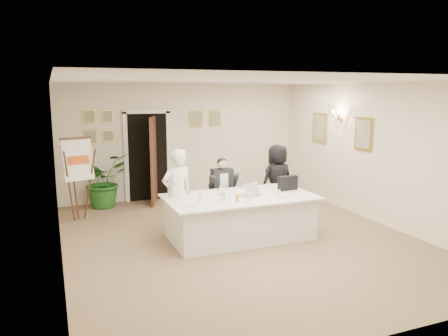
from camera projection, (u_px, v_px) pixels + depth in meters
floor at (239, 239)px, 7.87m from camera, size 7.00×7.00×0.00m
ceiling at (240, 81)px, 7.38m from camera, size 6.00×7.00×0.02m
wall_back at (183, 141)px, 10.83m from camera, size 6.00×0.10×2.80m
wall_front at (379, 214)px, 4.43m from camera, size 6.00×0.10×2.80m
wall_left at (57, 174)px, 6.53m from camera, size 0.10×7.00×2.80m
wall_right at (377, 153)px, 8.73m from camera, size 0.10×7.00×2.80m
doorway at (150, 158)px, 10.41m from camera, size 1.14×0.86×2.20m
pictures_back_wall at (151, 124)px, 10.43m from camera, size 3.40×0.06×0.80m
pictures_right_wall at (340, 131)px, 9.75m from camera, size 0.06×2.20×0.80m
wall_sconce at (338, 115)px, 9.66m from camera, size 0.20×0.30×0.24m
conference_table at (240, 217)px, 7.87m from camera, size 2.67×1.42×0.78m
seated_man at (223, 190)px, 8.72m from camera, size 0.62×0.66×1.34m
flip_chart at (78, 183)px, 8.84m from camera, size 0.61×0.44×1.69m
standing_man at (177, 194)px, 7.82m from camera, size 0.67×0.51×1.63m
standing_woman at (277, 180)px, 9.23m from camera, size 0.79×0.56×1.53m
potted_palm at (103, 181)px, 9.96m from camera, size 1.45×1.43×1.22m
laptop at (249, 188)px, 7.85m from camera, size 0.40×0.42×0.28m
laptop_bag at (288, 183)px, 8.24m from camera, size 0.40×0.14×0.27m
paper_stack at (285, 195)px, 7.83m from camera, size 0.33×0.27×0.03m
plate_left at (193, 205)px, 7.15m from camera, size 0.27×0.27×0.01m
plate_mid at (224, 204)px, 7.25m from camera, size 0.29×0.29×0.01m
plate_near at (249, 202)px, 7.36m from camera, size 0.27×0.27×0.01m
glass_a at (201, 197)px, 7.46m from camera, size 0.08×0.08×0.14m
glass_b at (250, 196)px, 7.53m from camera, size 0.07×0.07×0.14m
glass_c at (279, 194)px, 7.68m from camera, size 0.06×0.06×0.14m
glass_d at (221, 191)px, 7.92m from camera, size 0.07×0.07×0.14m
oj_glass at (237, 198)px, 7.40m from camera, size 0.06×0.06×0.13m
steel_jug at (223, 197)px, 7.50m from camera, size 0.11×0.11×0.11m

